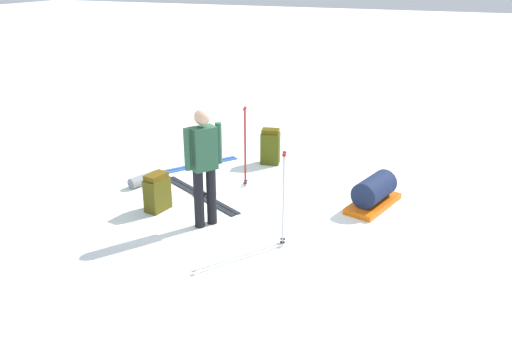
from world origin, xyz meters
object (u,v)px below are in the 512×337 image
(ski_poles_planted_near, at_px, (245,143))
(ski_poles_planted_far, at_px, (283,195))
(backpack_large_dark, at_px, (270,147))
(gear_sled, at_px, (374,193))
(ski_pair_near, at_px, (195,166))
(backpack_bright, at_px, (157,192))
(ski_pair_far, at_px, (200,195))
(skier_standing, at_px, (204,162))
(sleeping_mat_rolled, at_px, (144,179))

(ski_poles_planted_near, relative_size, ski_poles_planted_far, 1.04)
(backpack_large_dark, xyz_separation_m, ski_poles_planted_near, (-1.13, 0.00, 0.42))
(ski_poles_planted_near, distance_m, ski_poles_planted_far, 2.09)
(gear_sled, bearing_deg, ski_poles_planted_near, 90.10)
(ski_pair_near, height_order, ski_poles_planted_near, ski_poles_planted_near)
(backpack_bright, height_order, ski_poles_planted_far, ski_poles_planted_far)
(ski_pair_far, xyz_separation_m, backpack_large_dark, (1.80, -0.50, 0.32))
(ski_pair_near, height_order, ski_poles_planted_far, ski_poles_planted_far)
(backpack_large_dark, xyz_separation_m, backpack_bright, (-2.51, 0.84, -0.04))
(skier_standing, distance_m, sleeping_mat_rolled, 2.08)
(skier_standing, height_order, backpack_large_dark, skier_standing)
(ski_poles_planted_far, distance_m, gear_sled, 1.94)
(ski_poles_planted_far, height_order, sleeping_mat_rolled, ski_poles_planted_far)
(ski_pair_near, relative_size, ski_poles_planted_near, 1.10)
(gear_sled, bearing_deg, ski_poles_planted_far, 152.29)
(ski_pair_near, xyz_separation_m, ski_pair_far, (-1.13, -0.71, -0.00))
(backpack_large_dark, height_order, ski_poles_planted_near, ski_poles_planted_near)
(sleeping_mat_rolled, bearing_deg, ski_pair_near, -19.35)
(backpack_bright, bearing_deg, ski_pair_far, -25.02)
(skier_standing, bearing_deg, sleeping_mat_rolled, 61.27)
(skier_standing, bearing_deg, ski_poles_planted_near, 2.45)
(backpack_bright, height_order, ski_poles_planted_near, ski_poles_planted_near)
(ski_pair_far, bearing_deg, sleeping_mat_rolled, 87.62)
(ski_pair_far, bearing_deg, backpack_bright, 154.98)
(ski_pair_near, distance_m, ski_pair_far, 1.33)
(ski_pair_near, distance_m, ski_poles_planted_far, 3.33)
(backpack_large_dark, height_order, ski_poles_planted_far, ski_poles_planted_far)
(skier_standing, bearing_deg, ski_pair_far, 33.22)
(ski_pair_far, relative_size, sleeping_mat_rolled, 3.20)
(backpack_large_dark, distance_m, sleeping_mat_rolled, 2.39)
(skier_standing, height_order, ski_poles_planted_near, skier_standing)
(skier_standing, relative_size, ski_pair_near, 1.14)
(gear_sled, distance_m, sleeping_mat_rolled, 3.79)
(skier_standing, distance_m, ski_poles_planted_far, 1.23)
(ski_poles_planted_far, height_order, gear_sled, ski_poles_planted_far)
(ski_pair_far, height_order, gear_sled, gear_sled)
(backpack_bright, bearing_deg, skier_standing, -99.75)
(ski_pair_near, bearing_deg, ski_pair_far, -147.74)
(ski_pair_near, relative_size, ski_poles_planted_far, 1.14)
(ski_pair_near, bearing_deg, ski_poles_planted_near, -110.69)
(skier_standing, distance_m, backpack_large_dark, 2.74)
(ski_poles_planted_far, bearing_deg, skier_standing, 84.24)
(skier_standing, xyz_separation_m, sleeping_mat_rolled, (0.91, 1.66, -0.86))
(gear_sled, relative_size, sleeping_mat_rolled, 2.12)
(skier_standing, distance_m, ski_poles_planted_near, 1.55)
(backpack_large_dark, xyz_separation_m, gear_sled, (-1.13, -2.14, -0.10))
(backpack_bright, bearing_deg, ski_poles_planted_near, -31.05)
(ski_pair_far, distance_m, ski_poles_planted_near, 1.11)
(ski_poles_planted_near, distance_m, gear_sled, 2.20)
(backpack_bright, bearing_deg, ski_pair_near, 11.71)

